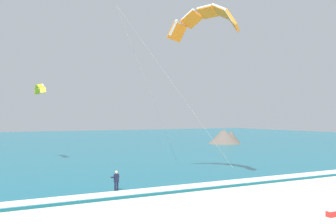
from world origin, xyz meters
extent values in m
cube|color=#146075|center=(0.00, 71.50, 0.10)|extent=(200.00, 120.00, 0.20)
cube|color=white|center=(0.00, 12.50, 0.22)|extent=(200.00, 1.68, 0.04)
ellipsoid|color=yellow|center=(-3.09, 13.67, 0.03)|extent=(0.67, 1.45, 0.05)
cube|color=black|center=(-3.09, 13.91, 0.07)|extent=(0.17, 0.09, 0.04)
cube|color=black|center=(-3.09, 13.42, 0.07)|extent=(0.17, 0.09, 0.04)
cylinder|color=#191E38|center=(-3.19, 13.65, 0.42)|extent=(0.14, 0.14, 0.84)
cylinder|color=#191E38|center=(-2.99, 13.68, 0.42)|extent=(0.14, 0.14, 0.84)
cube|color=#191E38|center=(-3.09, 13.67, 1.14)|extent=(0.37, 0.26, 0.60)
sphere|color=beige|center=(-3.09, 13.67, 1.58)|extent=(0.22, 0.22, 0.22)
cylinder|color=#191E38|center=(-3.29, 13.79, 1.19)|extent=(0.18, 0.51, 0.22)
cylinder|color=#191E38|center=(-2.94, 13.86, 1.19)|extent=(0.18, 0.51, 0.22)
cylinder|color=black|center=(-3.15, 14.04, 1.19)|extent=(0.55, 0.13, 0.04)
cube|color=#3F3F42|center=(-3.11, 13.79, 0.92)|extent=(0.13, 0.10, 0.10)
cube|color=orange|center=(7.92, 13.92, 14.30)|extent=(1.55, 2.04, 1.97)
cube|color=white|center=(7.40, 13.74, 14.67)|extent=(0.59, 1.16, 1.54)
cube|color=orange|center=(8.00, 15.48, 15.44)|extent=(1.78, 2.27, 1.60)
cube|color=white|center=(7.47, 15.30, 15.80)|extent=(0.76, 1.58, 1.01)
cube|color=orange|center=(7.59, 17.32, 15.85)|extent=(1.92, 2.15, 0.87)
cube|color=white|center=(7.06, 17.15, 16.21)|extent=(0.82, 1.70, 0.25)
cube|color=orange|center=(6.78, 19.03, 15.44)|extent=(1.92, 1.76, 1.60)
cube|color=white|center=(6.26, 18.85, 15.80)|extent=(0.75, 1.54, 1.01)
cube|color=orange|center=(5.76, 20.22, 14.30)|extent=(1.79, 1.26, 1.97)
cube|color=white|center=(5.24, 20.04, 14.67)|extent=(0.57, 1.08, 1.54)
cylinder|color=#B2B2B7|center=(2.45, 13.98, 7.75)|extent=(10.96, 0.14, 13.12)
cylinder|color=#B2B2B7|center=(1.37, 17.13, 7.75)|extent=(8.81, 6.20, 13.12)
cube|color=yellow|center=(-4.81, 39.23, 9.05)|extent=(0.71, 0.73, 0.83)
cube|color=white|center=(-4.52, 39.25, 9.15)|extent=(0.15, 0.54, 0.70)
cube|color=yellow|center=(-4.90, 38.55, 9.62)|extent=(0.73, 0.90, 0.62)
cube|color=white|center=(-4.62, 38.57, 9.72)|extent=(0.17, 0.75, 0.45)
cube|color=yellow|center=(-4.89, 37.68, 9.82)|extent=(0.73, 0.87, 0.26)
cube|color=white|center=(-4.61, 37.70, 9.92)|extent=(0.17, 0.79, 0.10)
cube|color=yellow|center=(-4.79, 36.82, 9.62)|extent=(0.73, 0.81, 0.62)
cube|color=white|center=(-4.50, 36.84, 9.72)|extent=(0.17, 0.73, 0.45)
cube|color=yellow|center=(-4.60, 36.17, 9.05)|extent=(0.71, 0.65, 0.83)
cube|color=white|center=(-4.32, 36.19, 9.15)|extent=(0.15, 0.52, 0.70)
cone|color=#665B51|center=(33.17, 49.51, 1.50)|extent=(7.06, 7.06, 3.00)
cone|color=#665B51|center=(34.21, 51.74, 1.48)|extent=(5.61, 5.61, 2.96)
cone|color=#56514C|center=(35.44, 50.70, 1.13)|extent=(4.69, 4.69, 2.25)
cone|color=#665B51|center=(35.62, 50.53, 1.37)|extent=(4.08, 4.08, 2.74)
cube|color=red|center=(5.50, 1.61, 0.17)|extent=(0.56, 0.36, 0.34)
cube|color=white|center=(5.50, 1.61, 0.37)|extent=(0.58, 0.38, 0.06)
camera|label=1|loc=(-12.95, -13.30, 5.76)|focal=40.66mm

